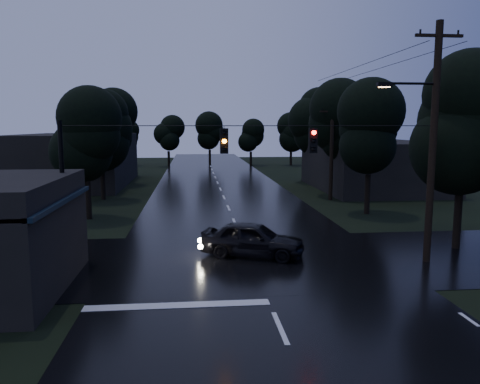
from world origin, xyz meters
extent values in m
cube|color=black|center=(0.00, 30.00, 0.00)|extent=(12.00, 120.00, 0.02)
cube|color=black|center=(0.00, 12.00, 0.00)|extent=(60.00, 9.00, 0.02)
cube|color=black|center=(-7.00, 9.00, 3.20)|extent=(0.30, 7.00, 0.15)
cylinder|color=black|center=(-7.20, 6.00, 1.50)|extent=(0.10, 0.10, 3.00)
cylinder|color=black|center=(-7.20, 12.00, 1.50)|extent=(0.10, 0.10, 3.00)
cube|color=#E6D05C|center=(-7.05, 7.50, 2.50)|extent=(0.06, 1.60, 0.50)
cube|color=#E6D05C|center=(-7.05, 10.20, 2.50)|extent=(0.06, 1.20, 0.50)
cube|color=black|center=(14.00, 34.00, 2.20)|extent=(10.00, 14.00, 4.40)
cube|color=black|center=(-14.00, 40.00, 2.50)|extent=(10.00, 16.00, 5.00)
cylinder|color=black|center=(7.50, 11.00, 5.00)|extent=(0.30, 0.30, 10.00)
cube|color=black|center=(7.50, 11.00, 9.40)|extent=(2.00, 0.12, 0.12)
cylinder|color=black|center=(6.40, 11.00, 7.50)|extent=(2.20, 0.10, 0.10)
cube|color=black|center=(5.30, 11.00, 7.45)|extent=(0.60, 0.25, 0.18)
cube|color=#FFB266|center=(5.30, 11.00, 7.35)|extent=(0.45, 0.18, 0.03)
cylinder|color=black|center=(8.30, 28.00, 3.75)|extent=(0.30, 0.30, 7.50)
cube|color=black|center=(8.30, 28.00, 6.90)|extent=(2.00, 0.12, 0.12)
cylinder|color=black|center=(-7.50, 11.00, 3.00)|extent=(0.18, 0.18, 6.00)
cylinder|color=black|center=(0.00, 11.00, 5.80)|extent=(15.00, 0.03, 0.03)
cube|color=black|center=(-1.20, 11.00, 5.20)|extent=(0.32, 0.25, 1.00)
sphere|color=orange|center=(-1.20, 10.85, 5.20)|extent=(0.18, 0.18, 0.18)
cube|color=black|center=(2.40, 11.00, 5.20)|extent=(0.32, 0.25, 1.00)
sphere|color=#FF0C07|center=(2.40, 10.85, 5.20)|extent=(0.18, 0.18, 0.18)
cylinder|color=black|center=(10.00, 13.00, 1.40)|extent=(0.36, 0.36, 2.80)
sphere|color=black|center=(10.00, 13.00, 4.80)|extent=(4.48, 4.48, 4.48)
sphere|color=black|center=(10.00, 13.00, 6.00)|extent=(4.48, 4.48, 4.48)
sphere|color=black|center=(10.00, 13.00, 7.20)|extent=(4.48, 4.48, 4.48)
cylinder|color=black|center=(-9.00, 22.00, 1.22)|extent=(0.36, 0.36, 2.45)
sphere|color=black|center=(-9.00, 22.00, 4.20)|extent=(3.92, 3.92, 3.92)
sphere|color=black|center=(-9.00, 22.00, 5.25)|extent=(3.92, 3.92, 3.92)
sphere|color=black|center=(-9.00, 22.00, 6.30)|extent=(3.92, 3.92, 3.92)
cylinder|color=black|center=(-9.60, 30.00, 1.31)|extent=(0.36, 0.36, 2.62)
sphere|color=black|center=(-9.60, 30.00, 4.50)|extent=(4.20, 4.20, 4.20)
sphere|color=black|center=(-9.60, 30.00, 5.62)|extent=(4.20, 4.20, 4.20)
sphere|color=black|center=(-9.60, 30.00, 6.75)|extent=(4.20, 4.20, 4.20)
cylinder|color=black|center=(-10.20, 40.00, 1.40)|extent=(0.36, 0.36, 2.80)
sphere|color=black|center=(-10.20, 40.00, 4.80)|extent=(4.48, 4.48, 4.48)
sphere|color=black|center=(-10.20, 40.00, 6.00)|extent=(4.48, 4.48, 4.48)
sphere|color=black|center=(-10.20, 40.00, 7.20)|extent=(4.48, 4.48, 4.48)
cylinder|color=black|center=(9.00, 22.00, 1.31)|extent=(0.36, 0.36, 2.62)
sphere|color=black|center=(9.00, 22.00, 4.50)|extent=(4.20, 4.20, 4.20)
sphere|color=black|center=(9.00, 22.00, 5.62)|extent=(4.20, 4.20, 4.20)
sphere|color=black|center=(9.00, 22.00, 6.75)|extent=(4.20, 4.20, 4.20)
cylinder|color=black|center=(9.60, 30.00, 1.40)|extent=(0.36, 0.36, 2.80)
sphere|color=black|center=(9.60, 30.00, 4.80)|extent=(4.48, 4.48, 4.48)
sphere|color=black|center=(9.60, 30.00, 6.00)|extent=(4.48, 4.48, 4.48)
sphere|color=black|center=(9.60, 30.00, 7.20)|extent=(4.48, 4.48, 4.48)
cylinder|color=black|center=(10.20, 40.00, 1.49)|extent=(0.36, 0.36, 2.97)
sphere|color=black|center=(10.20, 40.00, 5.10)|extent=(4.76, 4.76, 4.76)
sphere|color=black|center=(10.20, 40.00, 6.38)|extent=(4.76, 4.76, 4.76)
sphere|color=black|center=(10.20, 40.00, 7.65)|extent=(4.76, 4.76, 4.76)
imported|color=black|center=(0.16, 12.57, 0.78)|extent=(4.95, 3.34, 1.57)
camera|label=1|loc=(-2.41, -7.62, 5.79)|focal=35.00mm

